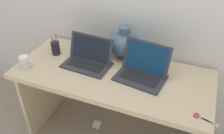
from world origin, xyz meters
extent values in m
cube|color=#D1B78C|center=(0.00, 0.00, 0.71)|extent=(1.44, 0.63, 0.04)
cube|color=#D1B78C|center=(-0.68, 0.00, 0.35)|extent=(0.03, 0.54, 0.69)
cube|color=#333338|center=(-0.21, 0.01, 0.74)|extent=(0.36, 0.24, 0.01)
cube|color=black|center=(-0.21, 0.01, 0.75)|extent=(0.29, 0.15, 0.00)
cube|color=#333338|center=(-0.21, 0.08, 0.85)|extent=(0.35, 0.09, 0.20)
cube|color=black|center=(-0.21, 0.08, 0.85)|extent=(0.31, 0.08, 0.18)
cube|color=#333338|center=(0.21, 0.01, 0.74)|extent=(0.37, 0.28, 0.01)
cube|color=black|center=(0.21, 0.01, 0.75)|extent=(0.29, 0.18, 0.00)
cube|color=#333338|center=(0.22, 0.09, 0.86)|extent=(0.35, 0.12, 0.23)
cube|color=navy|center=(0.22, 0.09, 0.86)|extent=(0.30, 0.10, 0.20)
ellipsoid|color=slate|center=(0.00, 0.25, 0.83)|extent=(0.23, 0.23, 0.20)
cylinder|color=slate|center=(0.00, 0.25, 0.96)|extent=(0.09, 0.09, 0.06)
cylinder|color=white|center=(-0.63, -0.18, 0.78)|extent=(0.07, 0.07, 0.10)
torus|color=white|center=(-0.58, -0.18, 0.79)|extent=(0.05, 0.01, 0.05)
cylinder|color=black|center=(-0.52, 0.07, 0.79)|extent=(0.07, 0.07, 0.11)
cylinder|color=#338CBF|center=(-0.51, 0.08, 0.84)|extent=(0.03, 0.02, 0.15)
cylinder|color=#D83359|center=(-0.53, 0.06, 0.83)|extent=(0.02, 0.01, 0.14)
cube|color=#B7B7BC|center=(0.69, -0.23, 0.73)|extent=(0.10, 0.03, 0.00)
cube|color=#B7B7BC|center=(0.69, -0.24, 0.73)|extent=(0.10, 0.05, 0.00)
torus|color=#D83359|center=(0.62, -0.22, 0.74)|extent=(0.03, 0.04, 0.01)
torus|color=#D83359|center=(0.62, -0.21, 0.74)|extent=(0.03, 0.03, 0.01)
cube|color=white|center=(-0.19, 0.07, 0.01)|extent=(0.07, 0.07, 0.03)
camera|label=1|loc=(0.52, -1.31, 1.78)|focal=38.56mm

